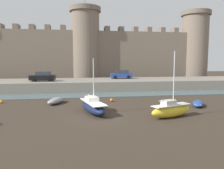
{
  "coord_description": "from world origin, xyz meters",
  "views": [
    {
      "loc": [
        -1.79,
        -19.33,
        5.07
      ],
      "look_at": [
        1.85,
        4.08,
        2.5
      ],
      "focal_mm": 35.0,
      "sensor_mm": 36.0,
      "label": 1
    }
  ],
  "objects_px": {
    "rowboat_near_channel_left": "(56,101)",
    "car_quay_centre_west": "(43,77)",
    "sailboat_midflat_left": "(93,106)",
    "mooring_buoy_mid_mud": "(112,100)",
    "rowboat_midflat_centre": "(198,103)",
    "car_quay_east": "(122,74)",
    "mooring_buoy_near_shore": "(1,102)",
    "sailboat_foreground_left": "(171,110)"
  },
  "relations": [
    {
      "from": "rowboat_near_channel_left",
      "to": "sailboat_foreground_left",
      "type": "relative_size",
      "value": 0.6
    },
    {
      "from": "mooring_buoy_near_shore",
      "to": "mooring_buoy_mid_mud",
      "type": "height_order",
      "value": "mooring_buoy_mid_mud"
    },
    {
      "from": "car_quay_east",
      "to": "rowboat_near_channel_left",
      "type": "bearing_deg",
      "value": -126.57
    },
    {
      "from": "car_quay_east",
      "to": "sailboat_midflat_left",
      "type": "bearing_deg",
      "value": -108.94
    },
    {
      "from": "rowboat_midflat_centre",
      "to": "sailboat_foreground_left",
      "type": "relative_size",
      "value": 0.57
    },
    {
      "from": "mooring_buoy_near_shore",
      "to": "car_quay_centre_west",
      "type": "relative_size",
      "value": 0.09
    },
    {
      "from": "rowboat_midflat_centre",
      "to": "mooring_buoy_near_shore",
      "type": "height_order",
      "value": "rowboat_midflat_centre"
    },
    {
      "from": "sailboat_foreground_left",
      "to": "mooring_buoy_near_shore",
      "type": "xyz_separation_m",
      "value": [
        -17.42,
        9.22,
        -0.47
      ]
    },
    {
      "from": "rowboat_midflat_centre",
      "to": "sailboat_foreground_left",
      "type": "distance_m",
      "value": 6.49
    },
    {
      "from": "car_quay_centre_west",
      "to": "sailboat_foreground_left",
      "type": "bearing_deg",
      "value": -53.92
    },
    {
      "from": "car_quay_centre_west",
      "to": "rowboat_near_channel_left",
      "type": "bearing_deg",
      "value": -74.28
    },
    {
      "from": "rowboat_near_channel_left",
      "to": "car_quay_centre_west",
      "type": "height_order",
      "value": "car_quay_centre_west"
    },
    {
      "from": "mooring_buoy_near_shore",
      "to": "car_quay_centre_west",
      "type": "xyz_separation_m",
      "value": [
        3.34,
        10.1,
        2.28
      ]
    },
    {
      "from": "rowboat_midflat_centre",
      "to": "sailboat_foreground_left",
      "type": "bearing_deg",
      "value": -140.89
    },
    {
      "from": "rowboat_midflat_centre",
      "to": "car_quay_centre_west",
      "type": "relative_size",
      "value": 0.8
    },
    {
      "from": "rowboat_near_channel_left",
      "to": "rowboat_midflat_centre",
      "type": "relative_size",
      "value": 1.06
    },
    {
      "from": "sailboat_foreground_left",
      "to": "rowboat_near_channel_left",
      "type": "bearing_deg",
      "value": 143.59
    },
    {
      "from": "rowboat_midflat_centre",
      "to": "car_quay_east",
      "type": "relative_size",
      "value": 0.8
    },
    {
      "from": "rowboat_near_channel_left",
      "to": "car_quay_centre_west",
      "type": "relative_size",
      "value": 0.85
    },
    {
      "from": "car_quay_east",
      "to": "rowboat_midflat_centre",
      "type": "bearing_deg",
      "value": -74.87
    },
    {
      "from": "sailboat_midflat_left",
      "to": "car_quay_east",
      "type": "relative_size",
      "value": 1.35
    },
    {
      "from": "rowboat_near_channel_left",
      "to": "mooring_buoy_mid_mud",
      "type": "bearing_deg",
      "value": 2.1
    },
    {
      "from": "rowboat_near_channel_left",
      "to": "sailboat_midflat_left",
      "type": "distance_m",
      "value": 6.67
    },
    {
      "from": "sailboat_foreground_left",
      "to": "car_quay_east",
      "type": "distance_m",
      "value": 22.8
    },
    {
      "from": "sailboat_midflat_left",
      "to": "mooring_buoy_mid_mud",
      "type": "bearing_deg",
      "value": 63.96
    },
    {
      "from": "rowboat_midflat_centre",
      "to": "car_quay_east",
      "type": "distance_m",
      "value": 19.42
    },
    {
      "from": "mooring_buoy_mid_mud",
      "to": "car_quay_centre_west",
      "type": "distance_m",
      "value": 15.01
    },
    {
      "from": "rowboat_near_channel_left",
      "to": "sailboat_foreground_left",
      "type": "bearing_deg",
      "value": -36.41
    },
    {
      "from": "mooring_buoy_mid_mud",
      "to": "car_quay_east",
      "type": "distance_m",
      "value": 15.19
    },
    {
      "from": "rowboat_near_channel_left",
      "to": "car_quay_east",
      "type": "xyz_separation_m",
      "value": [
        10.89,
        14.68,
        2.1
      ]
    },
    {
      "from": "sailboat_midflat_left",
      "to": "car_quay_east",
      "type": "distance_m",
      "value": 21.22
    },
    {
      "from": "rowboat_midflat_centre",
      "to": "car_quay_centre_west",
      "type": "distance_m",
      "value": 24.53
    },
    {
      "from": "rowboat_midflat_centre",
      "to": "car_quay_east",
      "type": "height_order",
      "value": "car_quay_east"
    },
    {
      "from": "sailboat_midflat_left",
      "to": "mooring_buoy_mid_mud",
      "type": "xyz_separation_m",
      "value": [
        2.72,
        5.56,
        -0.44
      ]
    },
    {
      "from": "sailboat_foreground_left",
      "to": "rowboat_midflat_centre",
      "type": "bearing_deg",
      "value": 39.11
    },
    {
      "from": "rowboat_near_channel_left",
      "to": "mooring_buoy_near_shore",
      "type": "distance_m",
      "value": 6.63
    },
    {
      "from": "sailboat_foreground_left",
      "to": "mooring_buoy_mid_mud",
      "type": "height_order",
      "value": "sailboat_foreground_left"
    },
    {
      "from": "rowboat_near_channel_left",
      "to": "rowboat_midflat_centre",
      "type": "height_order",
      "value": "rowboat_near_channel_left"
    },
    {
      "from": "mooring_buoy_mid_mud",
      "to": "rowboat_near_channel_left",
      "type": "bearing_deg",
      "value": -177.9
    },
    {
      "from": "car_quay_east",
      "to": "mooring_buoy_mid_mud",
      "type": "bearing_deg",
      "value": -106.02
    },
    {
      "from": "rowboat_midflat_centre",
      "to": "car_quay_centre_west",
      "type": "height_order",
      "value": "car_quay_centre_west"
    },
    {
      "from": "rowboat_near_channel_left",
      "to": "sailboat_midflat_left",
      "type": "relative_size",
      "value": 0.63
    }
  ]
}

